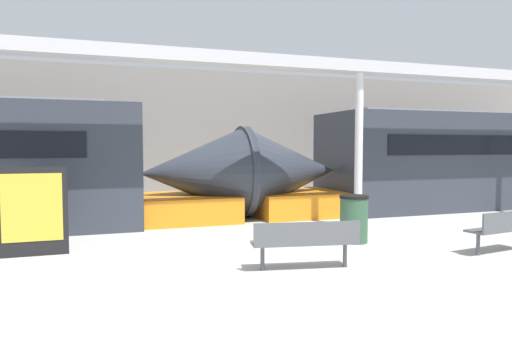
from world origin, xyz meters
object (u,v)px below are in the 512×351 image
(trash_bin, at_px, (354,219))
(bench_far, at_px, (503,227))
(bench_near, at_px, (306,240))
(support_column_near, at_px, (359,151))
(poster_board, at_px, (32,211))
(train_left, at_px, (458,162))

(trash_bin, bearing_deg, bench_far, -38.88)
(bench_near, distance_m, trash_bin, 2.53)
(bench_near, relative_size, support_column_near, 0.47)
(bench_far, height_order, poster_board, poster_board)
(train_left, xyz_separation_m, trash_bin, (-6.51, -4.09, -0.99))
(support_column_near, bearing_deg, bench_near, -132.43)
(poster_board, height_order, support_column_near, support_column_near)
(poster_board, bearing_deg, bench_near, -29.47)
(train_left, bearing_deg, poster_board, -165.74)
(bench_near, bearing_deg, train_left, 44.17)
(bench_far, bearing_deg, trash_bin, 133.06)
(train_left, distance_m, bench_near, 10.24)
(poster_board, distance_m, support_column_near, 7.50)
(train_left, xyz_separation_m, support_column_near, (-5.45, -2.52, 0.44))
(bench_near, bearing_deg, bench_far, 8.19)
(bench_near, xyz_separation_m, poster_board, (-4.42, 2.50, 0.34))
(bench_near, bearing_deg, poster_board, 160.29)
(train_left, relative_size, poster_board, 9.24)
(bench_far, distance_m, trash_bin, 2.84)
(support_column_near, bearing_deg, train_left, 24.83)
(train_left, relative_size, trash_bin, 15.30)
(bench_near, bearing_deg, trash_bin, 50.97)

